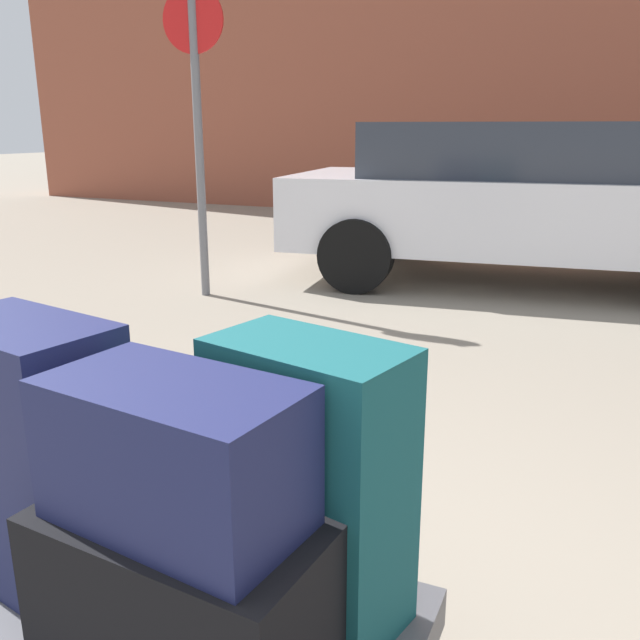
{
  "coord_description": "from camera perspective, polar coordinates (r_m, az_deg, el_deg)",
  "views": [
    {
      "loc": [
        0.96,
        -0.99,
        1.37
      ],
      "look_at": [
        0.0,
        1.2,
        0.69
      ],
      "focal_mm": 37.82,
      "sensor_mm": 36.0,
      "label": 1
    }
  ],
  "objects": [
    {
      "name": "suitcase_teal_front_left",
      "position": [
        1.47,
        -0.94,
        -13.63
      ],
      "size": [
        0.45,
        0.32,
        0.62
      ],
      "primitive_type": "cube",
      "rotation": [
        0.0,
        0.0,
        -0.23
      ],
      "color": "#144C51",
      "rests_on": "luggage_cart"
    },
    {
      "name": "luggage_cart",
      "position": [
        1.77,
        -17.29,
        -23.58
      ],
      "size": [
        1.39,
        0.7,
        0.34
      ],
      "color": "#4C4C51",
      "rests_on": "ground_plane"
    },
    {
      "name": "parked_car",
      "position": [
        6.43,
        17.02,
        9.79
      ],
      "size": [
        4.48,
        2.32,
        1.42
      ],
      "color": "silver",
      "rests_on": "ground_plane"
    },
    {
      "name": "no_parking_sign",
      "position": [
        5.69,
        -10.34,
        16.94
      ],
      "size": [
        0.5,
        0.1,
        2.42
      ],
      "color": "slate",
      "rests_on": "ground_plane"
    },
    {
      "name": "duffel_bag_black_front_right",
      "position": [
        1.42,
        -11.41,
        -22.0
      ],
      "size": [
        0.59,
        0.36,
        0.34
      ],
      "primitive_type": "cube",
      "rotation": [
        0.0,
        0.0,
        -0.09
      ],
      "color": "black",
      "rests_on": "luggage_cart"
    },
    {
      "name": "suitcase_navy_stacked_top",
      "position": [
        1.71,
        -23.15,
        -10.35
      ],
      "size": [
        0.48,
        0.33,
        0.63
      ],
      "primitive_type": "cube",
      "rotation": [
        0.0,
        0.0,
        -0.19
      ],
      "color": "#191E47",
      "rests_on": "luggage_cart"
    },
    {
      "name": "duffel_bag_navy_topmost_pile",
      "position": [
        1.25,
        -12.18,
        -10.96
      ],
      "size": [
        0.5,
        0.32,
        0.27
      ],
      "primitive_type": "cube",
      "rotation": [
        0.0,
        0.0,
        -0.14
      ],
      "color": "#191E47",
      "rests_on": "duffel_bag_black_front_right"
    }
  ]
}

